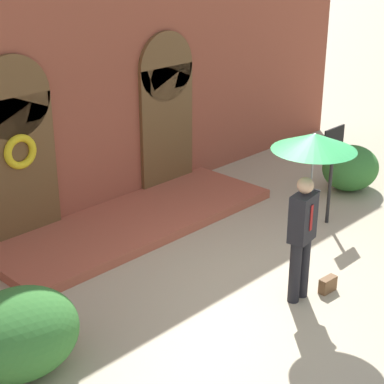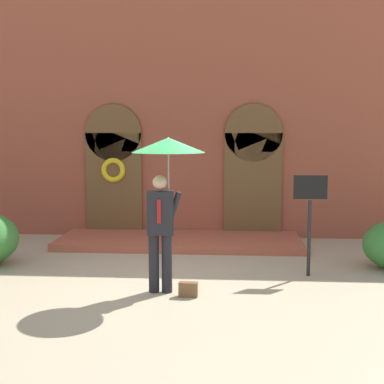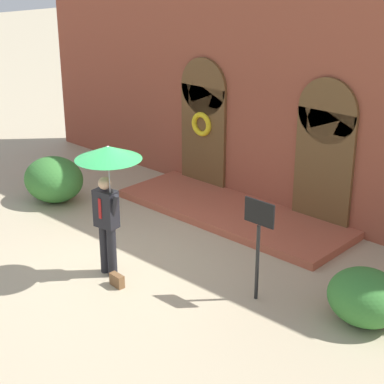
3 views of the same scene
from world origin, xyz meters
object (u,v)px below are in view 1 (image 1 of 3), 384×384
Objects in this scene: person_with_umbrella at (311,167)px; shrub_left at (20,333)px; handbag at (328,285)px; shrub_right at (350,168)px; sign_post at (332,160)px.

shrub_left is at bearing 159.18° from person_with_umbrella.
handbag is 4.26m from shrub_left.
shrub_right is (7.52, 0.28, -0.06)m from shrub_left.
sign_post is (1.95, 1.29, 1.05)m from handbag.
person_with_umbrella is 4.10m from shrub_left.
handbag is 2.56m from sign_post.
shrub_left is at bearing 162.31° from handbag.
handbag is at bearing -21.69° from shrub_left.
person_with_umbrella is 1.85m from handbag.
shrub_left is 1.19× the size of shrub_right.
person_with_umbrella is 8.44× the size of handbag.
shrub_right is at bearing 31.30° from handbag.
sign_post is at bearing -161.01° from shrub_right.
sign_post reaches higher than shrub_right.
shrub_right is at bearing 22.77° from person_with_umbrella.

